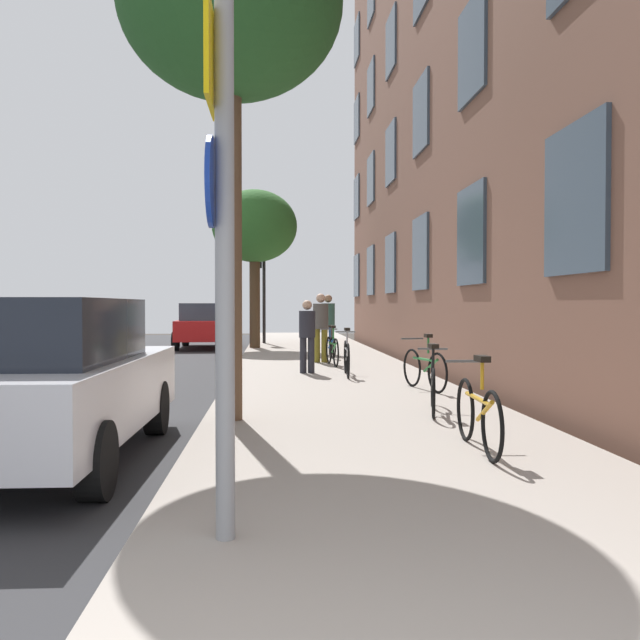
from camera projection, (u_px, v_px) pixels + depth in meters
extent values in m
plane|color=#332D28|center=(179.00, 370.00, 16.39)|extent=(41.80, 41.80, 0.00)
cube|color=#2D2D30|center=(90.00, 370.00, 16.25)|extent=(7.00, 38.00, 0.01)
cube|color=#9E9389|center=(322.00, 366.00, 16.63)|extent=(4.20, 38.00, 0.12)
cube|color=#384756|center=(574.00, 199.00, 7.92)|extent=(0.06, 1.61, 1.77)
cube|color=#384756|center=(471.00, 235.00, 12.08)|extent=(0.06, 1.61, 1.77)
cube|color=#384756|center=(420.00, 253.00, 16.23)|extent=(0.06, 1.61, 1.77)
cube|color=#384756|center=(390.00, 264.00, 20.39)|extent=(0.06, 1.61, 1.77)
cube|color=#384756|center=(371.00, 271.00, 24.54)|extent=(0.06, 1.61, 1.77)
cube|color=#384756|center=(357.00, 276.00, 28.70)|extent=(0.06, 1.61, 1.77)
cube|color=#384756|center=(472.00, 49.00, 12.00)|extent=(0.06, 1.61, 1.77)
cube|color=#384756|center=(421.00, 115.00, 16.16)|extent=(0.06, 1.61, 1.77)
cube|color=#384756|center=(391.00, 154.00, 20.31)|extent=(0.06, 1.61, 1.77)
cube|color=#384756|center=(371.00, 180.00, 24.47)|extent=(0.06, 1.61, 1.77)
cube|color=#384756|center=(357.00, 198.00, 28.63)|extent=(0.06, 1.61, 1.77)
cube|color=#384756|center=(391.00, 43.00, 20.24)|extent=(0.06, 1.61, 1.77)
cube|color=#384756|center=(371.00, 88.00, 24.40)|extent=(0.06, 1.61, 1.77)
cube|color=#384756|center=(357.00, 119.00, 28.55)|extent=(0.06, 1.61, 1.77)
cube|color=#384756|center=(357.00, 41.00, 28.48)|extent=(0.06, 1.61, 1.77)
cylinder|color=gray|center=(225.00, 263.00, 4.16)|extent=(0.12, 0.12, 3.41)
cube|color=yellow|center=(211.00, 59.00, 4.12)|extent=(0.03, 0.60, 0.60)
cylinder|color=#14339E|center=(211.00, 182.00, 4.14)|extent=(0.03, 0.56, 0.56)
cylinder|color=black|center=(264.00, 294.00, 25.74)|extent=(0.12, 0.12, 3.70)
cube|color=black|center=(259.00, 258.00, 25.70)|extent=(0.20, 0.24, 0.80)
sphere|color=red|center=(256.00, 251.00, 25.68)|extent=(0.16, 0.16, 0.16)
sphere|color=#523707|center=(256.00, 258.00, 25.69)|extent=(0.16, 0.16, 0.16)
sphere|color=#083E11|center=(256.00, 264.00, 25.70)|extent=(0.16, 0.16, 0.16)
cylinder|color=brown|center=(231.00, 246.00, 8.50)|extent=(0.26, 0.26, 4.38)
ellipsoid|color=#235123|center=(231.00, 2.00, 8.43)|extent=(2.81, 2.81, 2.39)
cylinder|color=#4C3823|center=(255.00, 300.00, 22.97)|extent=(0.36, 0.36, 3.26)
ellipsoid|color=#2D6628|center=(255.00, 226.00, 22.92)|extent=(2.88, 2.88, 2.45)
torus|color=black|center=(465.00, 409.00, 7.21)|extent=(0.07, 0.67, 0.67)
torus|color=black|center=(492.00, 426.00, 6.20)|extent=(0.07, 0.67, 0.67)
cylinder|color=#C68C19|center=(478.00, 399.00, 6.70)|extent=(0.08, 0.86, 0.04)
cylinder|color=#C68C19|center=(485.00, 411.00, 6.45)|extent=(0.07, 0.52, 0.28)
cylinder|color=#C68C19|center=(482.00, 375.00, 6.54)|extent=(0.04, 0.04, 0.28)
cube|color=black|center=(482.00, 359.00, 6.54)|extent=(0.10, 0.24, 0.06)
cylinder|color=#4C4C4C|center=(466.00, 361.00, 7.20)|extent=(0.42, 0.05, 0.03)
torus|color=black|center=(432.00, 384.00, 9.60)|extent=(0.18, 0.64, 0.65)
torus|color=black|center=(433.00, 393.00, 8.62)|extent=(0.18, 0.64, 0.65)
cylinder|color=black|center=(433.00, 375.00, 9.10)|extent=(0.23, 0.83, 0.04)
cylinder|color=black|center=(433.00, 383.00, 8.86)|extent=(0.15, 0.51, 0.28)
cylinder|color=black|center=(433.00, 358.00, 8.95)|extent=(0.04, 0.04, 0.28)
cube|color=black|center=(433.00, 346.00, 8.95)|extent=(0.10, 0.24, 0.06)
cylinder|color=#4C4C4C|center=(433.00, 349.00, 9.59)|extent=(0.42, 0.12, 0.03)
torus|color=black|center=(412.00, 368.00, 11.99)|extent=(0.20, 0.66, 0.67)
torus|color=black|center=(438.00, 373.00, 11.07)|extent=(0.20, 0.66, 0.67)
cylinder|color=#267233|center=(424.00, 359.00, 11.53)|extent=(0.24, 0.81, 0.04)
cylinder|color=#267233|center=(431.00, 365.00, 11.30)|extent=(0.16, 0.49, 0.27)
cylinder|color=#267233|center=(428.00, 345.00, 11.38)|extent=(0.04, 0.04, 0.28)
cube|color=black|center=(428.00, 336.00, 11.38)|extent=(0.10, 0.24, 0.06)
cylinder|color=#4C4C4C|center=(412.00, 339.00, 11.98)|extent=(0.42, 0.13, 0.03)
torus|color=black|center=(345.00, 357.00, 14.39)|extent=(0.08, 0.70, 0.70)
torus|color=black|center=(348.00, 361.00, 13.31)|extent=(0.08, 0.70, 0.70)
cylinder|color=#99999E|center=(347.00, 349.00, 13.85)|extent=(0.10, 0.91, 0.04)
cylinder|color=#99999E|center=(347.00, 355.00, 13.58)|extent=(0.08, 0.55, 0.30)
cylinder|color=#99999E|center=(347.00, 337.00, 13.68)|extent=(0.04, 0.04, 0.28)
cube|color=black|center=(347.00, 329.00, 13.68)|extent=(0.10, 0.24, 0.06)
cylinder|color=#4C4C4C|center=(345.00, 332.00, 14.37)|extent=(0.42, 0.05, 0.03)
torus|color=black|center=(329.00, 350.00, 16.72)|extent=(0.10, 0.67, 0.67)
torus|color=black|center=(336.00, 353.00, 15.75)|extent=(0.10, 0.67, 0.67)
cylinder|color=#267233|center=(332.00, 344.00, 16.23)|extent=(0.11, 0.83, 0.04)
cylinder|color=#267233|center=(334.00, 348.00, 15.99)|extent=(0.09, 0.51, 0.27)
cylinder|color=#267233|center=(333.00, 333.00, 16.08)|extent=(0.04, 0.04, 0.28)
cube|color=black|center=(333.00, 327.00, 16.08)|extent=(0.10, 0.24, 0.06)
cylinder|color=#4C4C4C|center=(329.00, 329.00, 16.71)|extent=(0.42, 0.07, 0.03)
torus|color=black|center=(325.00, 345.00, 19.15)|extent=(0.13, 0.61, 0.61)
torus|color=black|center=(333.00, 348.00, 18.13)|extent=(0.13, 0.61, 0.61)
cylinder|color=#194C99|center=(329.00, 341.00, 18.64)|extent=(0.17, 0.88, 0.04)
cylinder|color=#194C99|center=(331.00, 344.00, 18.38)|extent=(0.12, 0.53, 0.29)
cylinder|color=#194C99|center=(330.00, 332.00, 18.48)|extent=(0.04, 0.04, 0.28)
cube|color=black|center=(330.00, 326.00, 18.47)|extent=(0.10, 0.24, 0.06)
cylinder|color=#4C4C4C|center=(325.00, 328.00, 19.14)|extent=(0.42, 0.09, 0.03)
cylinder|color=#26262D|center=(303.00, 355.00, 14.38)|extent=(0.14, 0.14, 0.76)
cylinder|color=#26262D|center=(311.00, 355.00, 14.39)|extent=(0.14, 0.14, 0.76)
cylinder|color=#26262D|center=(307.00, 324.00, 14.37)|extent=(0.41, 0.41, 0.57)
sphere|color=tan|center=(307.00, 305.00, 14.36)|extent=(0.21, 0.21, 0.21)
cylinder|color=olive|center=(317.00, 346.00, 17.09)|extent=(0.16, 0.16, 0.85)
cylinder|color=olive|center=(324.00, 346.00, 17.10)|extent=(0.16, 0.16, 0.85)
cylinder|color=#4C4742|center=(321.00, 316.00, 17.08)|extent=(0.53, 0.53, 0.64)
sphere|color=tan|center=(321.00, 298.00, 17.07)|extent=(0.23, 0.23, 0.23)
cylinder|color=#4C4742|center=(325.00, 340.00, 19.82)|extent=(0.16, 0.16, 0.86)
cylinder|color=#4C4742|center=(331.00, 340.00, 19.83)|extent=(0.16, 0.16, 0.86)
cylinder|color=#33594C|center=(328.00, 314.00, 19.81)|extent=(0.45, 0.45, 0.64)
sphere|color=#936B4C|center=(328.00, 299.00, 19.80)|extent=(0.23, 0.23, 0.23)
cube|color=silver|center=(45.00, 395.00, 6.69)|extent=(1.91, 4.36, 0.70)
cube|color=#1E232D|center=(37.00, 330.00, 6.46)|extent=(1.59, 2.45, 0.60)
cylinder|color=black|center=(12.00, 409.00, 8.02)|extent=(0.22, 0.64, 0.64)
cylinder|color=black|center=(156.00, 408.00, 8.14)|extent=(0.22, 0.64, 0.64)
cylinder|color=black|center=(96.00, 461.00, 5.37)|extent=(0.22, 0.64, 0.64)
cube|color=red|center=(205.00, 330.00, 24.54)|extent=(2.08, 4.26, 0.70)
cube|color=#384756|center=(204.00, 312.00, 24.32)|extent=(1.69, 2.41, 0.60)
cylinder|color=black|center=(186.00, 337.00, 25.82)|extent=(0.22, 0.64, 0.64)
cylinder|color=black|center=(231.00, 337.00, 25.94)|extent=(0.22, 0.64, 0.64)
cylinder|color=black|center=(175.00, 341.00, 23.15)|extent=(0.22, 0.64, 0.64)
cylinder|color=black|center=(226.00, 341.00, 23.27)|extent=(0.22, 0.64, 0.64)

